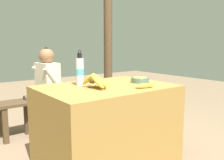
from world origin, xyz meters
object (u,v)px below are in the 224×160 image
banana_bunch_ripe (96,80)px  support_post_far (108,33)px  wooden_bench (59,101)px  serving_bowl (140,80)px  loose_banana_front (144,86)px  seated_vendor (44,83)px  banana_bunch_green (89,87)px  water_bottle (80,71)px

banana_bunch_ripe → support_post_far: (1.33, 1.62, 0.53)m
banana_bunch_ripe → wooden_bench: 1.33m
serving_bowl → loose_banana_front: serving_bowl is taller
seated_vendor → banana_bunch_green: bearing=177.7°
seated_vendor → support_post_far: 1.58m
serving_bowl → support_post_far: bearing=63.9°
loose_banana_front → wooden_bench: size_ratio=0.12×
banana_bunch_green → seated_vendor: bearing=-177.0°
banana_bunch_ripe → banana_bunch_green: 1.45m
support_post_far → seated_vendor: bearing=-162.4°
banana_bunch_ripe → loose_banana_front: 0.43m
banana_bunch_green → support_post_far: 1.13m
banana_bunch_green → support_post_far: bearing=31.3°
wooden_bench → banana_bunch_green: bearing=0.0°
loose_banana_front → banana_bunch_green: loose_banana_front is taller
loose_banana_front → seated_vendor: (-0.35, 1.47, -0.13)m
serving_bowl → water_bottle: bearing=159.6°
water_bottle → banana_bunch_green: size_ratio=1.12×
serving_bowl → loose_banana_front: (-0.20, -0.26, -0.01)m
banana_bunch_ripe → water_bottle: (-0.05, 0.21, 0.07)m
serving_bowl → loose_banana_front: 0.33m
wooden_bench → water_bottle: bearing=-103.5°
loose_banana_front → banana_bunch_green: size_ratio=0.68×
serving_bowl → seated_vendor: bearing=114.7°
serving_bowl → seated_vendor: seated_vendor is taller
serving_bowl → banana_bunch_green: size_ratio=0.61×
loose_banana_front → seated_vendor: 1.51m
banana_bunch_ripe → serving_bowl: bearing=-0.7°
water_bottle → seated_vendor: size_ratio=0.30×
banana_bunch_ripe → seated_vendor: seated_vendor is taller
seated_vendor → banana_bunch_green: 0.72m
serving_bowl → water_bottle: 0.63m
loose_banana_front → seated_vendor: size_ratio=0.18×
support_post_far → loose_banana_front: bearing=-117.8°
serving_bowl → water_bottle: size_ratio=0.55×
water_bottle → seated_vendor: (0.03, 0.99, -0.25)m
seated_vendor → banana_bunch_green: size_ratio=3.70×
loose_banana_front → seated_vendor: seated_vendor is taller
serving_bowl → support_post_far: (0.80, 1.63, 0.57)m
banana_bunch_green → support_post_far: size_ratio=0.11×
serving_bowl → wooden_bench: size_ratio=0.11×
serving_bowl → banana_bunch_green: serving_bowl is taller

